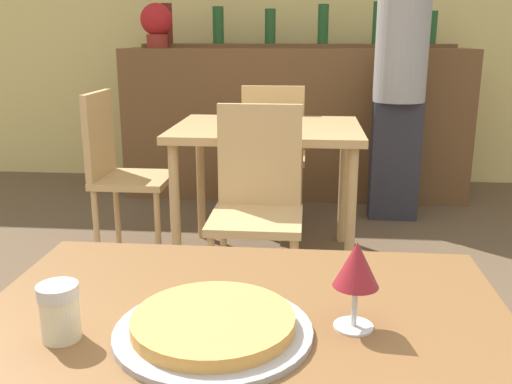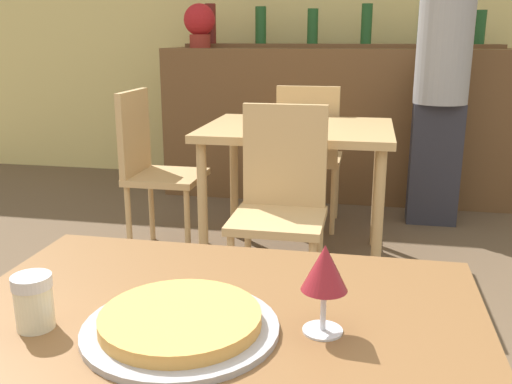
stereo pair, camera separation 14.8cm
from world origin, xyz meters
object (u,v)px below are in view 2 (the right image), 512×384
chair_far_side_back (309,148)px  chair_far_side_left (152,162)px  cheese_shaker (34,301)px  person_standing (441,87)px  wine_glass (325,271)px  pizza_tray (181,323)px  potted_plant (200,23)px  chair_far_side_front (281,196)px

chair_far_side_back → chair_far_side_left: same height
chair_far_side_back → cheese_shaker: chair_far_side_back is taller
person_standing → wine_glass: (-0.50, -2.95, -0.07)m
pizza_tray → cheese_shaker: size_ratio=3.48×
chair_far_side_back → potted_plant: bearing=-41.2°
potted_plant → chair_far_side_left: bearing=-85.2°
wine_glass → potted_plant: (-1.25, 3.48, 0.47)m
pizza_tray → cheese_shaker: bearing=-171.9°
chair_far_side_front → wine_glass: 1.58m
chair_far_side_left → potted_plant: potted_plant is taller
potted_plant → person_standing: bearing=-16.9°
chair_far_side_back → pizza_tray: (0.06, -2.70, 0.21)m
chair_far_side_back → chair_far_side_left: 1.00m
person_standing → cheese_shaker: bearing=-108.2°
chair_far_side_back → cheese_shaker: bearing=86.1°
chair_far_side_left → chair_far_side_back: bearing=-55.5°
chair_far_side_back → potted_plant: (-0.94, 0.83, 0.78)m
chair_far_side_front → chair_far_side_back: (-0.00, 1.14, 0.00)m
chair_far_side_back → potted_plant: potted_plant is taller
wine_glass → chair_far_side_front: bearing=101.4°
pizza_tray → potted_plant: size_ratio=1.04×
pizza_tray → chair_far_side_front: bearing=92.4°
chair_far_side_left → cheese_shaker: 2.27m
pizza_tray → potted_plant: potted_plant is taller
chair_far_side_left → cheese_shaker: size_ratio=9.50×
chair_far_side_left → person_standing: bearing=-62.1°
pizza_tray → wine_glass: (0.24, 0.05, 0.10)m
person_standing → pizza_tray: bearing=-103.9°
chair_far_side_front → chair_far_side_back: bearing=90.0°
chair_far_side_front → wine_glass: size_ratio=5.84×
cheese_shaker → potted_plant: 3.68m
chair_far_side_back → pizza_tray: bearing=91.4°
chair_far_side_front → wine_glass: (0.31, -1.51, 0.31)m
cheese_shaker → person_standing: bearing=71.8°
chair_far_side_back → person_standing: size_ratio=0.55×
person_standing → chair_far_side_left: bearing=-152.1°
chair_far_side_back → cheese_shaker: (-0.19, -2.73, 0.25)m
chair_far_side_front → chair_far_side_left: 1.00m
cheese_shaker → pizza_tray: bearing=8.1°
pizza_tray → chair_far_side_back: bearing=91.4°
chair_far_side_back → chair_far_side_left: size_ratio=1.00×
cheese_shaker → person_standing: size_ratio=0.06×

